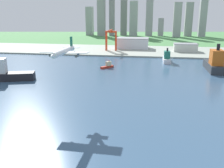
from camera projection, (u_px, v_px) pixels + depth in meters
name	position (u px, v px, depth m)	size (l,w,h in m)	color
ground_plane	(114.00, 73.00, 314.54)	(2400.00, 2400.00, 0.00)	#498649
water_bay	(105.00, 87.00, 257.57)	(840.00, 360.00, 0.15)	#385675
industrial_pier	(129.00, 51.00, 494.55)	(840.00, 140.00, 2.50)	#98A194
airplane_landing	(64.00, 52.00, 184.59)	(35.91, 43.11, 13.32)	silver
ferry_boat	(167.00, 58.00, 384.25)	(10.77, 41.78, 22.24)	white
cargo_ship	(1.00, 73.00, 277.96)	(67.29, 34.28, 31.40)	black
tugboat_small	(108.00, 66.00, 343.55)	(16.37, 18.72, 10.88)	#B22D1E
container_barge	(214.00, 63.00, 323.55)	(17.31, 60.19, 36.31)	#2D3338
port_crane_red	(111.00, 36.00, 479.85)	(21.11, 36.49, 39.70)	red
warehouse_main	(132.00, 43.00, 517.36)	(65.30, 39.12, 21.04)	silver
warehouse_annex	(185.00, 47.00, 476.14)	(43.22, 27.26, 14.63)	silver
distant_skyline	(143.00, 16.00, 803.81)	(383.25, 55.35, 158.42)	#929699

